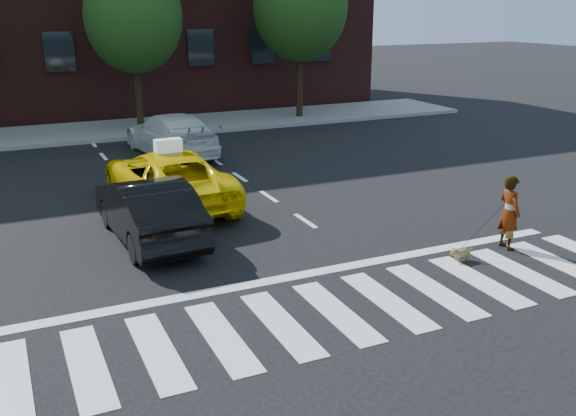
{
  "coord_description": "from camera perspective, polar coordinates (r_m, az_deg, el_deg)",
  "views": [
    {
      "loc": [
        -4.74,
        -8.38,
        4.88
      ],
      "look_at": [
        0.21,
        2.37,
        1.1
      ],
      "focal_mm": 40.0,
      "sensor_mm": 36.0,
      "label": 1
    }
  ],
  "objects": [
    {
      "name": "woman",
      "position": [
        13.96,
        19.07,
        -0.38
      ],
      "size": [
        0.41,
        0.59,
        1.55
      ],
      "primitive_type": "imported",
      "rotation": [
        0.0,
        0.0,
        1.5
      ],
      "color": "#999999",
      "rests_on": "ground"
    },
    {
      "name": "taxi",
      "position": [
        16.38,
        -10.62,
        2.65
      ],
      "size": [
        2.56,
        5.19,
        1.42
      ],
      "primitive_type": "imported",
      "rotation": [
        0.0,
        0.0,
        3.18
      ],
      "color": "yellow",
      "rests_on": "ground"
    },
    {
      "name": "crosswalk",
      "position": [
        10.79,
        4.31,
        -9.19
      ],
      "size": [
        13.0,
        2.4,
        0.01
      ],
      "primitive_type": "cube",
      "color": "silver",
      "rests_on": "ground"
    },
    {
      "name": "dog",
      "position": [
        13.16,
        15.1,
        -3.9
      ],
      "size": [
        0.52,
        0.23,
        0.29
      ],
      "rotation": [
        0.0,
        0.0,
        -0.1
      ],
      "color": "#997A4E",
      "rests_on": "ground"
    },
    {
      "name": "white_suv",
      "position": [
        21.93,
        -10.33,
        6.46
      ],
      "size": [
        2.43,
        5.03,
        1.41
      ],
      "primitive_type": "imported",
      "rotation": [
        0.0,
        0.0,
        3.23
      ],
      "color": "silver",
      "rests_on": "ground"
    },
    {
      "name": "tree_mid",
      "position": [
        25.92,
        -13.59,
        17.19
      ],
      "size": [
        3.69,
        3.69,
        7.1
      ],
      "color": "black",
      "rests_on": "ground"
    },
    {
      "name": "ground",
      "position": [
        10.8,
        4.31,
        -9.22
      ],
      "size": [
        120.0,
        120.0,
        0.0
      ],
      "primitive_type": "plane",
      "color": "black",
      "rests_on": "ground"
    },
    {
      "name": "black_sedan",
      "position": [
        14.04,
        -12.31,
        -0.11
      ],
      "size": [
        1.65,
        4.2,
        1.36
      ],
      "primitive_type": "imported",
      "rotation": [
        0.0,
        0.0,
        3.19
      ],
      "color": "black",
      "rests_on": "ground"
    },
    {
      "name": "sidewalk_far",
      "position": [
        26.75,
        -14.2,
        6.83
      ],
      "size": [
        30.0,
        4.0,
        0.15
      ],
      "primitive_type": "cube",
      "color": "slate",
      "rests_on": "ground"
    },
    {
      "name": "taxi_sign",
      "position": [
        15.99,
        -10.62,
        5.48
      ],
      "size": [
        0.66,
        0.31,
        0.32
      ],
      "primitive_type": "cube",
      "rotation": [
        0.0,
        0.0,
        3.18
      ],
      "color": "white",
      "rests_on": "taxi"
    },
    {
      "name": "stop_line",
      "position": [
        12.08,
        0.63,
        -6.09
      ],
      "size": [
        12.0,
        0.3,
        0.01
      ],
      "primitive_type": "cube",
      "color": "silver",
      "rests_on": "ground"
    }
  ]
}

